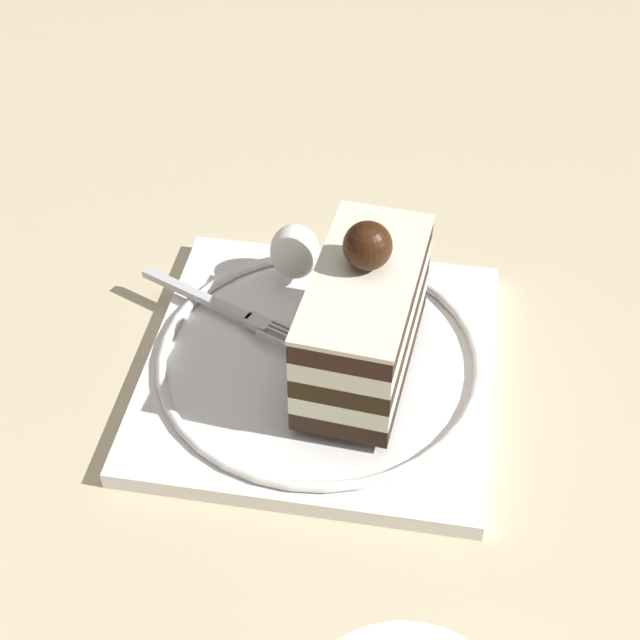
% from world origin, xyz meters
% --- Properties ---
extents(ground_plane, '(2.40, 2.40, 0.00)m').
position_xyz_m(ground_plane, '(0.00, 0.00, 0.00)').
color(ground_plane, beige).
extents(dessert_plate, '(0.24, 0.24, 0.02)m').
position_xyz_m(dessert_plate, '(-0.00, -0.03, 0.01)').
color(dessert_plate, white).
rests_on(dessert_plate, ground_plane).
extents(cake_slice, '(0.13, 0.09, 0.10)m').
position_xyz_m(cake_slice, '(-0.01, -0.05, 0.05)').
color(cake_slice, black).
rests_on(cake_slice, dessert_plate).
extents(whipped_cream_dollop, '(0.03, 0.03, 0.04)m').
position_xyz_m(whipped_cream_dollop, '(0.07, -0.01, 0.04)').
color(whipped_cream_dollop, white).
rests_on(whipped_cream_dollop, dessert_plate).
extents(fork, '(0.08, 0.11, 0.00)m').
position_xyz_m(fork, '(0.04, 0.03, 0.02)').
color(fork, silver).
rests_on(fork, dessert_plate).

